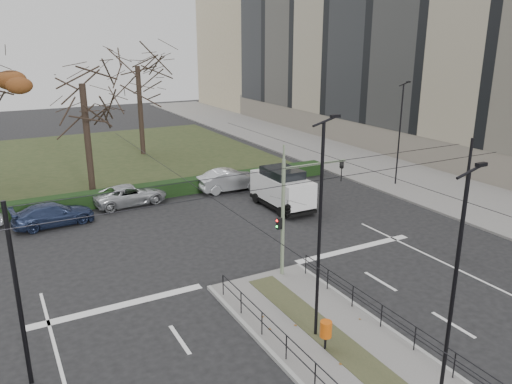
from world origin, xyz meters
The scene contains 19 objects.
ground centered at (0.00, 0.00, 0.00)m, with size 140.00×140.00×0.00m, color black.
median_island centered at (0.00, -2.50, 0.07)m, with size 4.40×15.00×0.14m, color slate.
sidewalk_east centered at (18.00, 22.00, 0.07)m, with size 8.00×90.00×0.14m, color slate.
park centered at (-6.00, 32.00, 0.05)m, with size 38.00×26.00×0.10m, color #253118.
hedge centered at (-6.00, 18.60, 0.50)m, with size 38.00×1.00×1.00m, color black.
apartment_block centered at (27.97, 23.97, 10.39)m, with size 13.09×52.10×21.64m.
median_railing centered at (0.00, -2.60, 0.98)m, with size 4.14×13.24×0.92m.
catenary centered at (0.00, 1.62, 3.42)m, with size 20.00×34.00×6.00m.
traffic_light centered at (1.42, 4.50, 3.23)m, with size 3.62×2.05×5.31m.
litter_bin centered at (-0.58, -1.10, 0.89)m, with size 0.41×0.41×1.06m.
streetlamp_median_near centered at (0.16, -5.35, 3.88)m, with size 0.61×0.13×7.35m.
streetlamp_median_far centered at (-0.33, -0.21, 4.14)m, with size 0.66×0.13×7.87m.
streetlamp_sidewalk centered at (16.05, 13.06, 3.87)m, with size 0.61×0.13×7.35m.
parked_car_third centered at (-7.07, 16.35, 0.65)m, with size 1.82×4.48×1.30m, color #212C4D.
parked_car_fourth centered at (-2.19, 18.00, 0.65)m, with size 2.17×4.70×1.31m, color #AEB1B6.
white_van centered at (6.13, 12.78, 1.33)m, with size 2.25×4.88×2.56m.
bare_tree_center centered at (2.67, 31.81, 7.43)m, with size 7.21×7.21×10.51m.
bare_tree_near centered at (-3.84, 21.87, 6.94)m, with size 5.57×5.57×9.82m.
parked_car_fifth centered at (4.89, 17.73, 0.76)m, with size 1.62×4.63×1.53m, color #AEB1B6.
Camera 1 is at (-9.68, -12.94, 10.32)m, focal length 35.00 mm.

